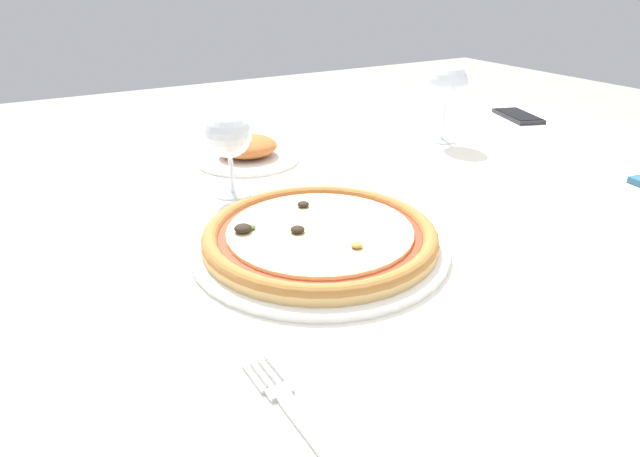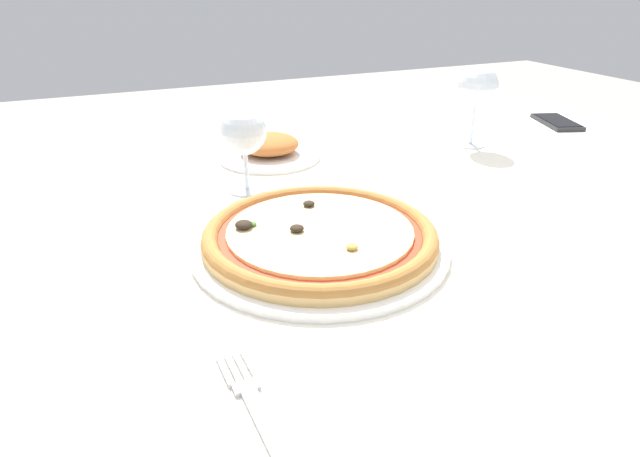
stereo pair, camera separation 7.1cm
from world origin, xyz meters
name	(u,v)px [view 2 (the right image)]	position (x,y,z in m)	size (l,w,h in m)	color
dining_table	(430,249)	(0.00, 0.00, 0.67)	(1.48, 1.09, 0.75)	brown
pizza_plate	(320,237)	(-0.22, -0.06, 0.77)	(0.35, 0.35, 0.04)	white
fork	(256,407)	(-0.39, -0.30, 0.75)	(0.03, 0.17, 0.00)	silver
wine_glass_far_left	(477,88)	(0.26, 0.25, 0.87)	(0.08, 0.08, 0.17)	silver
wine_glass_far_right	(244,134)	(-0.25, 0.19, 0.85)	(0.08, 0.08, 0.14)	silver
cell_phone	(557,122)	(0.57, 0.30, 0.76)	(0.11, 0.16, 0.01)	#232328
side_plate	(269,149)	(-0.16, 0.34, 0.77)	(0.20, 0.20, 0.05)	white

